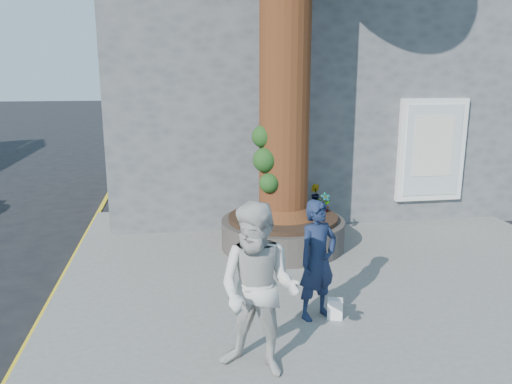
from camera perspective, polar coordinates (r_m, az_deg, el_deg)
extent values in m
plane|color=black|center=(7.60, 0.26, -12.36)|extent=(120.00, 120.00, 0.00)
cube|color=slate|center=(8.81, 8.94, -8.40)|extent=(9.00, 8.00, 0.12)
cube|color=yellow|center=(8.65, -21.62, -10.05)|extent=(0.10, 30.00, 0.01)
cube|color=#4F5254|center=(14.43, 5.50, 12.10)|extent=(10.00, 8.00, 6.00)
cube|color=white|center=(11.40, 19.41, 4.53)|extent=(1.50, 0.12, 2.20)
cube|color=silver|center=(11.35, 19.55, 4.48)|extent=(1.25, 0.04, 1.95)
cube|color=silver|center=(11.32, 19.64, 4.96)|extent=(0.90, 0.02, 1.30)
cylinder|color=black|center=(9.43, 3.07, -4.70)|extent=(2.30, 2.30, 0.52)
cylinder|color=black|center=(9.34, 3.09, -2.95)|extent=(2.04, 2.04, 0.08)
cylinder|color=#452511|center=(9.05, 3.41, 20.76)|extent=(0.90, 0.90, 7.50)
cone|color=#452511|center=(9.24, 3.13, -0.63)|extent=(1.24, 1.24, 0.70)
sphere|color=#143B13|center=(8.82, 1.04, 3.70)|extent=(0.44, 0.44, 0.44)
sphere|color=#143B13|center=(8.81, 1.53, 1.03)|extent=(0.36, 0.36, 0.36)
sphere|color=#143B13|center=(8.88, 0.79, 6.37)|extent=(0.40, 0.40, 0.40)
imported|color=#16213E|center=(6.64, 7.05, -7.72)|extent=(0.69, 0.59, 1.61)
imported|color=beige|center=(5.37, 0.30, -11.16)|extent=(1.16, 1.09, 1.90)
cube|color=white|center=(6.88, 9.01, -13.05)|extent=(0.23, 0.18, 0.28)
imported|color=gray|center=(9.59, 7.95, -1.19)|extent=(0.23, 0.17, 0.39)
imported|color=gray|center=(10.28, 6.74, -0.18)|extent=(0.26, 0.27, 0.38)
imported|color=gray|center=(8.34, -1.37, -3.60)|extent=(0.17, 0.17, 0.29)
imported|color=gray|center=(9.74, 7.68, -1.31)|extent=(0.28, 0.30, 0.27)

